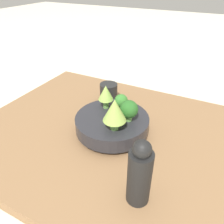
% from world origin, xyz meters
% --- Properties ---
extents(ground_plane, '(6.00, 6.00, 0.00)m').
position_xyz_m(ground_plane, '(0.00, 0.00, 0.00)').
color(ground_plane, beige).
extents(table, '(1.00, 0.71, 0.04)m').
position_xyz_m(table, '(0.00, 0.00, 0.02)').
color(table, olive).
rests_on(table, ground_plane).
extents(bowl, '(0.24, 0.24, 0.06)m').
position_xyz_m(bowl, '(0.03, 0.00, 0.07)').
color(bowl, '#28282D').
rests_on(bowl, table).
extents(romanesco_piece_far, '(0.07, 0.07, 0.10)m').
position_xyz_m(romanesco_piece_far, '(0.00, 0.05, 0.16)').
color(romanesco_piece_far, '#609347').
rests_on(romanesco_piece_far, bowl).
extents(broccoli_floret_front, '(0.04, 0.04, 0.06)m').
position_xyz_m(broccoli_floret_front, '(0.03, -0.05, 0.13)').
color(broccoli_floret_front, '#6BA34C').
rests_on(broccoli_floret_front, bowl).
extents(romanesco_piece_near, '(0.05, 0.05, 0.08)m').
position_xyz_m(romanesco_piece_near, '(0.08, -0.04, 0.15)').
color(romanesco_piece_near, '#6BA34C').
rests_on(romanesco_piece_near, bowl).
extents(broccoli_floret_left, '(0.06, 0.06, 0.07)m').
position_xyz_m(broccoli_floret_left, '(-0.02, -0.01, 0.14)').
color(broccoli_floret_left, '#6BA34C').
rests_on(broccoli_floret_left, bowl).
extents(cup, '(0.07, 0.07, 0.08)m').
position_xyz_m(cup, '(0.14, -0.18, 0.08)').
color(cup, black).
rests_on(cup, table).
extents(pepper_mill, '(0.05, 0.05, 0.18)m').
position_xyz_m(pepper_mill, '(-0.14, 0.20, 0.12)').
color(pepper_mill, black).
rests_on(pepper_mill, table).
extents(fork, '(0.17, 0.05, 0.01)m').
position_xyz_m(fork, '(0.08, -0.19, 0.04)').
color(fork, '#B2B2B7').
rests_on(fork, table).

